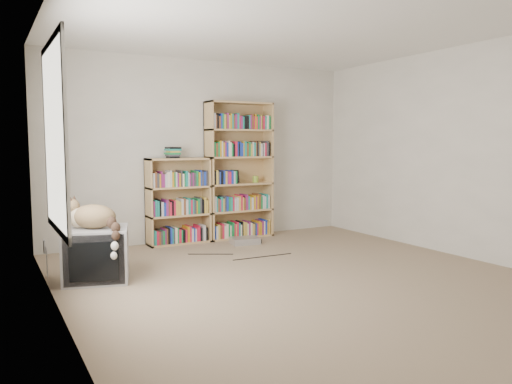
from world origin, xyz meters
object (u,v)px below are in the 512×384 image
cat (96,220)px  bookcase_short (178,205)px  dvd_player (245,241)px  crt_tv (97,254)px  bookcase_tall (239,174)px

cat → bookcase_short: bookcase_short is taller
dvd_player → bookcase_short: bearing=157.2°
crt_tv → bookcase_short: size_ratio=0.63×
bookcase_short → dvd_player: bookcase_short is taller
cat → dvd_player: 2.41m
crt_tv → bookcase_tall: (2.27, 1.37, 0.65)m
bookcase_short → crt_tv: bearing=-134.6°
bookcase_tall → dvd_player: 1.00m
dvd_player → cat: bearing=-146.8°
crt_tv → cat: 0.36m
crt_tv → dvd_player: crt_tv is taller
cat → dvd_player: size_ratio=1.86×
bookcase_tall → bookcase_short: bearing=-180.0°
cat → dvd_player: (2.13, 0.97, -0.57)m
bookcase_tall → dvd_player: bearing=-107.8°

